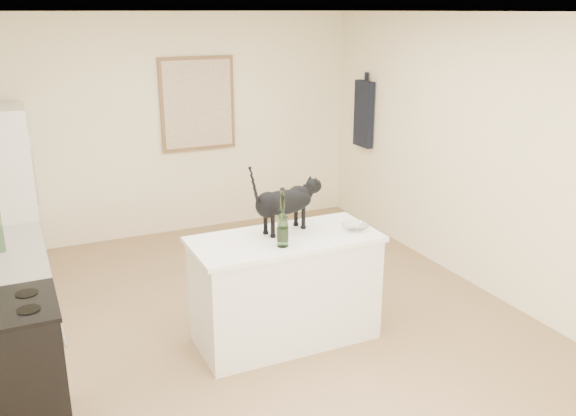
# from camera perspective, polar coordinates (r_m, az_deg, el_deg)

# --- Properties ---
(floor) EXTENTS (5.50, 5.50, 0.00)m
(floor) POSITION_cam_1_polar(r_m,az_deg,el_deg) (5.36, -2.17, -11.22)
(floor) COLOR #906F4C
(floor) RESTS_ON ground
(ceiling) EXTENTS (5.50, 5.50, 0.00)m
(ceiling) POSITION_cam_1_polar(r_m,az_deg,el_deg) (4.68, -2.56, 17.80)
(ceiling) COLOR white
(ceiling) RESTS_ON ground
(wall_back) EXTENTS (4.50, 0.00, 4.50)m
(wall_back) POSITION_cam_1_polar(r_m,az_deg,el_deg) (7.41, -10.62, 7.48)
(wall_back) COLOR #FFEBC5
(wall_back) RESTS_ON ground
(wall_front) EXTENTS (4.50, 0.00, 4.50)m
(wall_front) POSITION_cam_1_polar(r_m,az_deg,el_deg) (2.72, 21.10, -12.25)
(wall_front) COLOR #FFEBC5
(wall_front) RESTS_ON ground
(wall_right) EXTENTS (0.00, 5.50, 5.50)m
(wall_right) POSITION_cam_1_polar(r_m,az_deg,el_deg) (6.06, 17.76, 4.60)
(wall_right) COLOR #FFEBC5
(wall_right) RESTS_ON ground
(island_base) EXTENTS (1.44, 0.67, 0.86)m
(island_base) POSITION_cam_1_polar(r_m,az_deg,el_deg) (5.03, -0.28, -7.72)
(island_base) COLOR white
(island_base) RESTS_ON floor
(island_top) EXTENTS (1.50, 0.70, 0.04)m
(island_top) POSITION_cam_1_polar(r_m,az_deg,el_deg) (4.86, -0.29, -2.94)
(island_top) COLOR white
(island_top) RESTS_ON island_base
(left_cabinets) EXTENTS (0.60, 1.40, 0.86)m
(left_cabinets) POSITION_cam_1_polar(r_m,az_deg,el_deg) (5.12, -24.48, -9.02)
(left_cabinets) COLOR white
(left_cabinets) RESTS_ON floor
(left_countertop) EXTENTS (0.62, 1.44, 0.04)m
(left_countertop) POSITION_cam_1_polar(r_m,az_deg,el_deg) (4.94, -25.15, -4.35)
(left_countertop) COLOR gray
(left_countertop) RESTS_ON left_cabinets
(stove) EXTENTS (0.60, 0.60, 0.90)m
(stove) POSITION_cam_1_polar(r_m,az_deg,el_deg) (4.31, -24.20, -13.90)
(stove) COLOR black
(stove) RESTS_ON floor
(artwork_frame) EXTENTS (0.90, 0.03, 1.10)m
(artwork_frame) POSITION_cam_1_polar(r_m,az_deg,el_deg) (7.42, -8.41, 9.56)
(artwork_frame) COLOR brown
(artwork_frame) RESTS_ON wall_back
(artwork_canvas) EXTENTS (0.82, 0.00, 1.02)m
(artwork_canvas) POSITION_cam_1_polar(r_m,az_deg,el_deg) (7.41, -8.37, 9.54)
(artwork_canvas) COLOR beige
(artwork_canvas) RESTS_ON wall_back
(hanging_garment) EXTENTS (0.08, 0.34, 0.80)m
(hanging_garment) POSITION_cam_1_polar(r_m,az_deg,el_deg) (7.61, 7.07, 8.68)
(hanging_garment) COLOR black
(hanging_garment) RESTS_ON wall_right
(black_cat) EXTENTS (0.66, 0.34, 0.44)m
(black_cat) POSITION_cam_1_polar(r_m,az_deg,el_deg) (4.90, -0.41, 0.24)
(black_cat) COLOR black
(black_cat) RESTS_ON island_top
(wine_bottle) EXTENTS (0.09, 0.09, 0.41)m
(wine_bottle) POSITION_cam_1_polar(r_m,az_deg,el_deg) (4.59, -0.51, -1.21)
(wine_bottle) COLOR #275220
(wine_bottle) RESTS_ON island_top
(glass_bowl) EXTENTS (0.23, 0.23, 0.05)m
(glass_bowl) POSITION_cam_1_polar(r_m,az_deg,el_deg) (5.02, 6.24, -1.79)
(glass_bowl) COLOR white
(glass_bowl) RESTS_ON island_top
(fridge_paper) EXTENTS (0.04, 0.12, 0.17)m
(fridge_paper) POSITION_cam_1_polar(r_m,az_deg,el_deg) (6.82, -22.96, 5.39)
(fridge_paper) COLOR white
(fridge_paper) RESTS_ON fridge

